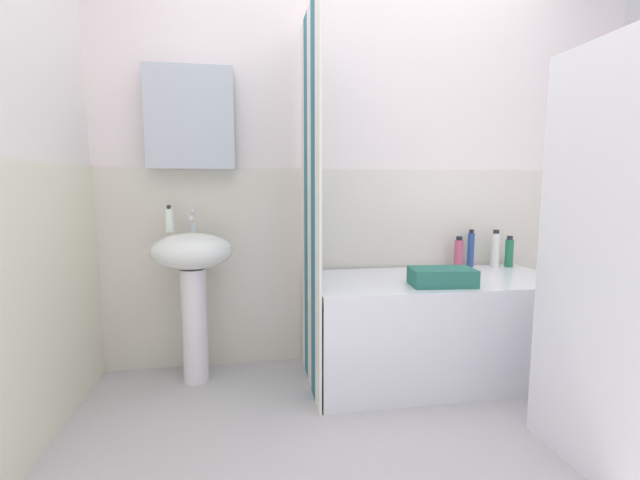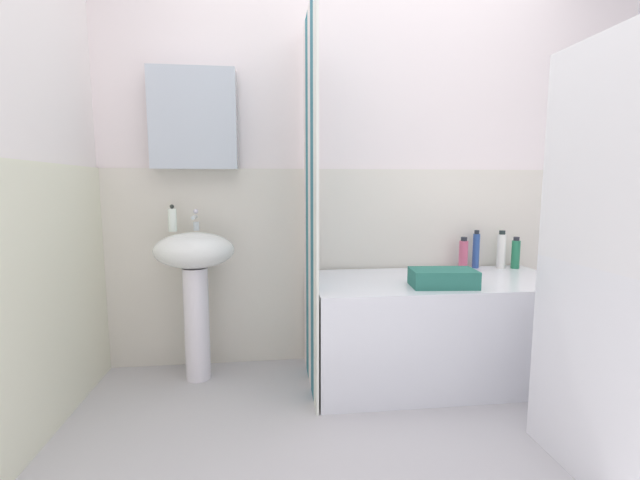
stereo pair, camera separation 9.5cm
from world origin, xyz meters
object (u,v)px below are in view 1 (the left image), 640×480
soap_dispenser (169,220)px  lotion_bottle (509,252)px  conditioner_bottle (459,253)px  sink (193,274)px  body_wash_bottle (471,249)px  towel_folded (442,277)px  shampoo_bottle (495,249)px  bathtub (434,327)px

soap_dispenser → lotion_bottle: (2.08, 0.02, -0.24)m
conditioner_bottle → sink: bearing=-176.2°
sink → conditioner_bottle: (1.62, 0.11, 0.06)m
body_wash_bottle → towel_folded: size_ratio=0.74×
conditioner_bottle → lotion_bottle: bearing=-2.7°
shampoo_bottle → body_wash_bottle: bearing=165.6°
bathtub → lotion_bottle: (0.61, 0.24, 0.38)m
sink → soap_dispenser: soap_dispenser is taller
conditioner_bottle → towel_folded: conditioner_bottle is taller
sink → soap_dispenser: bearing=150.3°
sink → towel_folded: bearing=-14.2°
towel_folded → shampoo_bottle: bearing=37.4°
towel_folded → lotion_bottle: bearing=32.9°
shampoo_bottle → body_wash_bottle: (-0.15, 0.04, 0.00)m
bathtub → conditioner_bottle: conditioner_bottle is taller
body_wash_bottle → towel_folded: bearing=-131.4°
lotion_bottle → conditioner_bottle: size_ratio=0.99×
body_wash_bottle → shampoo_bottle: bearing=-14.4°
sink → towel_folded: size_ratio=2.57×
soap_dispenser → body_wash_bottle: (1.84, 0.07, -0.22)m
body_wash_bottle → conditioner_bottle: 0.10m
lotion_bottle → towel_folded: (-0.65, -0.42, -0.05)m
bathtub → body_wash_bottle: 0.61m
bathtub → soap_dispenser: bearing=171.5°
conditioner_bottle → towel_folded: (-0.32, -0.44, -0.05)m
soap_dispenser → shampoo_bottle: 2.00m
sink → towel_folded: sink is taller
soap_dispenser → conditioner_bottle: bearing=1.2°
lotion_bottle → soap_dispenser: bearing=-179.4°
bathtub → conditioner_bottle: size_ratio=6.98×
conditioner_bottle → soap_dispenser: bearing=-178.8°
bathtub → shampoo_bottle: shampoo_bottle is taller
sink → conditioner_bottle: sink is taller
shampoo_bottle → conditioner_bottle: (-0.25, 0.01, -0.02)m
soap_dispenser → body_wash_bottle: size_ratio=0.63×
bathtub → body_wash_bottle: bearing=38.2°
lotion_bottle → body_wash_bottle: bearing=169.6°
soap_dispenser → lotion_bottle: size_ratio=0.76×
lotion_bottle → conditioner_bottle: (-0.34, 0.02, 0.00)m
lotion_bottle → conditioner_bottle: bearing=177.3°
lotion_bottle → towel_folded: 0.78m
sink → body_wash_bottle: bearing=4.5°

